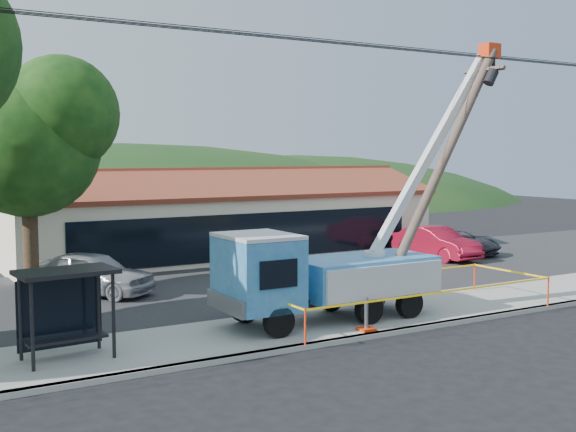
# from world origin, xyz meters

# --- Properties ---
(ground) EXTENTS (120.00, 120.00, 0.00)m
(ground) POSITION_xyz_m (0.00, 0.00, 0.00)
(ground) COLOR black
(ground) RESTS_ON ground
(curb) EXTENTS (60.00, 0.25, 0.15)m
(curb) POSITION_xyz_m (0.00, 2.10, 0.07)
(curb) COLOR #A19E96
(curb) RESTS_ON ground
(sidewalk) EXTENTS (60.00, 4.00, 0.15)m
(sidewalk) POSITION_xyz_m (0.00, 4.00, 0.07)
(sidewalk) COLOR #A19E96
(sidewalk) RESTS_ON ground
(parking_lot) EXTENTS (60.00, 12.00, 0.10)m
(parking_lot) POSITION_xyz_m (0.00, 12.00, 0.05)
(parking_lot) COLOR #28282B
(parking_lot) RESTS_ON ground
(strip_mall) EXTENTS (22.50, 8.53, 4.67)m
(strip_mall) POSITION_xyz_m (4.00, 19.98, 1.88)
(strip_mall) COLOR beige
(strip_mall) RESTS_ON ground
(tree_lot) EXTENTS (6.30, 5.60, 8.94)m
(tree_lot) POSITION_xyz_m (-7.00, 13.00, 6.21)
(tree_lot) COLOR #332316
(tree_lot) RESTS_ON ground
(hill_center) EXTENTS (89.60, 64.00, 32.00)m
(hill_center) POSITION_xyz_m (10.00, 55.00, 0.00)
(hill_center) COLOR #143915
(hill_center) RESTS_ON ground
(hill_east) EXTENTS (72.80, 52.00, 26.00)m
(hill_east) POSITION_xyz_m (30.00, 55.00, 0.00)
(hill_east) COLOR #143915
(hill_east) RESTS_ON ground
(utility_truck) EXTENTS (10.59, 3.88, 9.08)m
(utility_truck) POSITION_xyz_m (0.07, 4.15, 1.72)
(utility_truck) COLOR black
(utility_truck) RESTS_ON ground
(leaning_pole) EXTENTS (5.41, 1.81, 8.99)m
(leaning_pole) POSITION_xyz_m (4.56, 3.79, 5.01)
(leaning_pole) COLOR #4E3B32
(leaning_pole) RESTS_ON ground
(bus_shelter) EXTENTS (2.50, 1.64, 2.33)m
(bus_shelter) POSITION_xyz_m (-7.93, 4.12, 1.84)
(bus_shelter) COLOR black
(bus_shelter) RESTS_ON ground
(caution_tape) EXTENTS (9.97, 3.52, 1.02)m
(caution_tape) POSITION_xyz_m (2.98, 3.74, 0.90)
(caution_tape) COLOR #FA370D
(caution_tape) RESTS_ON ground
(car_silver) EXTENTS (4.57, 4.99, 1.65)m
(car_silver) POSITION_xyz_m (-4.97, 12.28, 0.00)
(car_silver) COLOR #9D9FA4
(car_silver) RESTS_ON ground
(car_red) EXTENTS (1.91, 4.95, 1.61)m
(car_red) POSITION_xyz_m (12.55, 12.69, 0.00)
(car_red) COLOR #A91029
(car_red) RESTS_ON ground
(car_dark) EXTENTS (3.53, 4.95, 1.25)m
(car_dark) POSITION_xyz_m (14.60, 13.30, 0.00)
(car_dark) COLOR black
(car_dark) RESTS_ON ground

